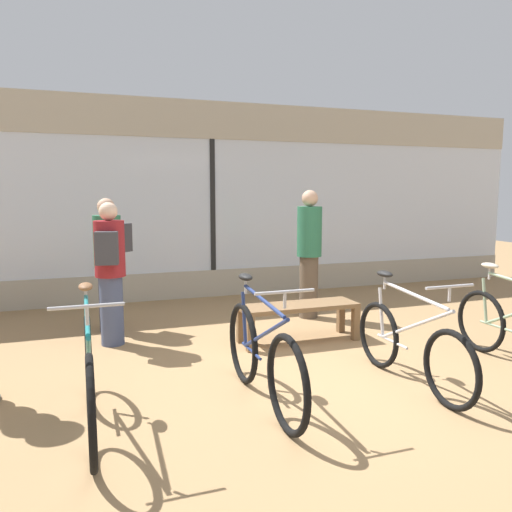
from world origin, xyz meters
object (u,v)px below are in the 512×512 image
object	(u,v)px
bicycle_far_left	(90,377)
bicycle_left	(262,357)
display_bench	(299,311)
customer_by_window	(309,251)
customer_near_rack	(110,269)
bicycle_right	(410,345)
customer_mid_floor	(109,260)

from	to	relation	value
bicycle_far_left	bicycle_left	world-z (taller)	bicycle_far_left
display_bench	customer_by_window	distance (m)	1.29
customer_near_rack	display_bench	bearing A→B (deg)	-15.65
bicycle_far_left	bicycle_right	distance (m)	2.76
bicycle_far_left	bicycle_left	distance (m)	1.35
bicycle_far_left	customer_near_rack	distance (m)	2.17
display_bench	customer_near_rack	distance (m)	2.22
bicycle_right	customer_near_rack	xyz separation A→B (m)	(-2.48, 2.14, 0.51)
customer_mid_floor	display_bench	bearing A→B (deg)	-30.76
bicycle_right	customer_near_rack	bearing A→B (deg)	139.20
bicycle_far_left	customer_mid_floor	xyz separation A→B (m)	(0.30, 2.74, 0.49)
customer_by_window	customer_mid_floor	bearing A→B (deg)	174.97
customer_near_rack	bicycle_right	bearing A→B (deg)	-40.80
display_bench	bicycle_far_left	bearing A→B (deg)	-147.19
bicycle_right	customer_by_window	distance (m)	2.62
bicycle_right	customer_mid_floor	size ratio (longest dim) A/B	1.02
bicycle_right	customer_near_rack	world-z (taller)	customer_near_rack
bicycle_left	bicycle_right	size ratio (longest dim) A/B	1.05
customer_mid_floor	bicycle_far_left	bearing A→B (deg)	-96.24
bicycle_far_left	customer_near_rack	xyz separation A→B (m)	(0.28, 2.10, 0.47)
customer_near_rack	customer_by_window	size ratio (longest dim) A/B	0.92
bicycle_left	customer_mid_floor	size ratio (longest dim) A/B	1.07
customer_near_rack	customer_mid_floor	world-z (taller)	customer_mid_floor
bicycle_left	customer_near_rack	bearing A→B (deg)	117.30
bicycle_left	customer_by_window	size ratio (longest dim) A/B	1.01
display_bench	customer_mid_floor	bearing A→B (deg)	149.24
customer_mid_floor	customer_near_rack	bearing A→B (deg)	-92.18
customer_by_window	customer_mid_floor	size ratio (longest dim) A/B	1.06
bicycle_far_left	bicycle_right	world-z (taller)	bicycle_far_left
bicycle_left	customer_near_rack	world-z (taller)	customer_near_rack
bicycle_left	bicycle_right	distance (m)	1.41
display_bench	customer_mid_floor	world-z (taller)	customer_mid_floor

